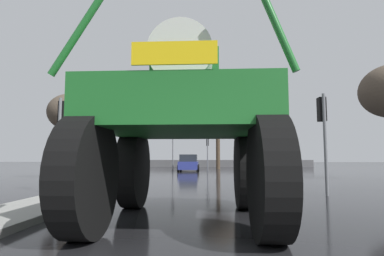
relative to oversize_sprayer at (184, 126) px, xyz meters
name	(u,v)px	position (x,y,z in m)	size (l,w,h in m)	color
ground_plane	(210,178)	(0.60, 13.09, -1.95)	(120.00, 120.00, 0.00)	black
median_island	(31,209)	(-3.70, 0.80, -1.87)	(1.75, 9.03, 0.15)	gray
oversize_sprayer	(184,126)	(0.00, 0.00, 0.00)	(4.02, 5.14, 4.44)	black
sedan_ahead	(189,163)	(-1.33, 22.41, -1.24)	(1.90, 4.11, 1.52)	navy
traffic_signal_near_left	(62,124)	(-4.83, 4.48, 0.55)	(0.24, 0.54, 3.43)	slate
traffic_signal_near_right	(323,121)	(4.48, 4.48, 0.59)	(0.24, 0.54, 3.48)	slate
traffic_signal_far_left	(173,139)	(-2.99, 24.09, 1.09)	(0.24, 0.55, 4.16)	slate
traffic_signal_far_right	(208,145)	(0.42, 24.10, 0.48)	(0.24, 0.55, 3.33)	slate
streetlight_far_left	(132,121)	(-6.52, 21.71, 2.66)	(1.96, 0.24, 8.30)	slate
bare_tree_left	(70,113)	(-7.81, 11.57, 1.96)	(2.56, 2.56, 5.07)	#473828
bare_tree_far_center	(218,111)	(1.55, 27.68, 4.38)	(4.06, 4.06, 8.12)	#473828
roadside_barrier	(209,163)	(0.60, 34.31, -1.50)	(26.64, 0.24, 0.90)	#59595B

